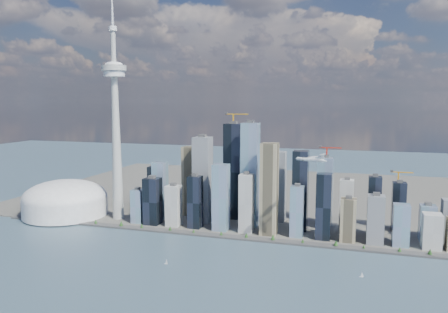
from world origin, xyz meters
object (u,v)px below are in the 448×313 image
(sailboat_west, at_px, (166,262))
(airplane, at_px, (311,159))
(needle_tower, at_px, (116,120))
(sailboat_east, at_px, (362,275))
(dome_stadium, at_px, (65,200))

(sailboat_west, bearing_deg, airplane, 35.16)
(needle_tower, relative_size, airplane, 9.23)
(airplane, xyz_separation_m, sailboat_east, (93.33, -83.40, -173.50))
(airplane, distance_m, sailboat_west, 313.16)
(dome_stadium, xyz_separation_m, sailboat_east, (692.20, -183.12, -36.46))
(sailboat_west, bearing_deg, sailboat_east, 14.03)
(dome_stadium, bearing_deg, sailboat_west, -31.08)
(airplane, xyz_separation_m, sailboat_west, (-230.19, -122.47, -173.44))
(airplane, bearing_deg, dome_stadium, -168.07)
(airplane, height_order, sailboat_west, airplane)
(airplane, bearing_deg, sailboat_west, -130.60)
(needle_tower, xyz_separation_m, sailboat_east, (552.20, -193.12, -232.86))
(dome_stadium, bearing_deg, airplane, -9.45)
(needle_tower, bearing_deg, sailboat_east, -19.28)
(airplane, height_order, sailboat_east, airplane)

